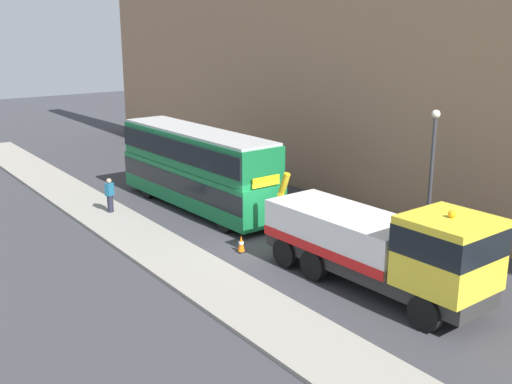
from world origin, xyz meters
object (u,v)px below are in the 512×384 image
at_px(pedestrian_onlooker, 110,196).
at_px(traffic_cone_near_bus, 241,244).
at_px(double_decker_bus, 197,166).
at_px(street_lamp, 432,167).
at_px(recovery_tow_truck, 381,245).

height_order(pedestrian_onlooker, traffic_cone_near_bus, pedestrian_onlooker).
relative_size(double_decker_bus, street_lamp, 1.91).
xyz_separation_m(double_decker_bus, street_lamp, (10.47, 5.09, 1.24)).
xyz_separation_m(pedestrian_onlooker, street_lamp, (12.01, 9.18, 2.49)).
xyz_separation_m(double_decker_bus, pedestrian_onlooker, (-1.54, -4.09, -1.25)).
height_order(recovery_tow_truck, street_lamp, street_lamp).
distance_m(recovery_tow_truck, street_lamp, 5.73).
height_order(recovery_tow_truck, pedestrian_onlooker, recovery_tow_truck).
distance_m(double_decker_bus, traffic_cone_near_bus, 6.96).
bearing_deg(recovery_tow_truck, street_lamp, 109.53).
height_order(double_decker_bus, pedestrian_onlooker, double_decker_bus).
xyz_separation_m(recovery_tow_truck, pedestrian_onlooker, (-14.06, -4.11, -0.77)).
height_order(double_decker_bus, traffic_cone_near_bus, double_decker_bus).
relative_size(double_decker_bus, traffic_cone_near_bus, 15.45).
height_order(recovery_tow_truck, traffic_cone_near_bus, recovery_tow_truck).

